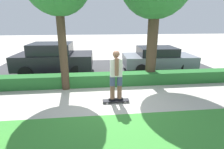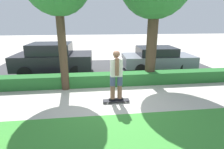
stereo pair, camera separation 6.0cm
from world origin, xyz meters
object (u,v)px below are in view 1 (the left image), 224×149
parked_car_front (54,58)px  parked_car_middle (158,58)px  skater_person (116,75)px  skateboard (116,100)px

parked_car_front → parked_car_middle: 5.67m
skater_person → parked_car_middle: size_ratio=0.44×
skateboard → parked_car_front: parked_car_front is taller
parked_car_front → parked_car_middle: parked_car_front is taller
skater_person → parked_car_front: size_ratio=0.44×
parked_car_front → skateboard: bearing=-51.6°
skateboard → parked_car_middle: 4.80m
skateboard → skater_person: (-0.00, 0.00, 0.95)m
skater_person → parked_car_front: bearing=126.7°
skateboard → parked_car_middle: bearing=52.8°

